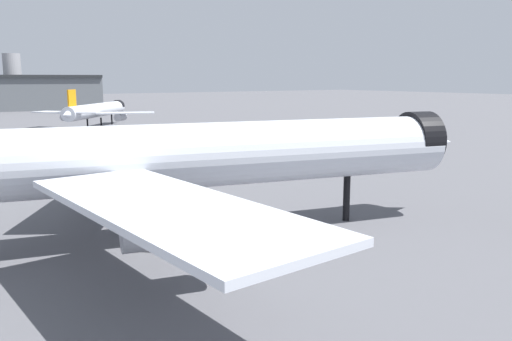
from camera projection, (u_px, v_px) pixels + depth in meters
name	position (u px, v px, depth m)	size (l,w,h in m)	color
ground	(162.00, 245.00, 47.29)	(900.00, 900.00, 0.00)	#56565B
airliner_near_gate	(176.00, 158.00, 47.67)	(62.55, 56.06, 17.60)	silver
airliner_far_taxiway	(96.00, 111.00, 156.50)	(32.50, 35.51, 11.90)	silver
traffic_cone_wingtip	(213.00, 169.00, 84.13)	(0.54, 0.54, 0.67)	#F2600C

